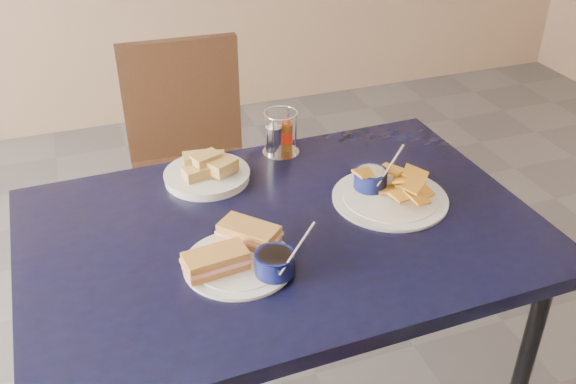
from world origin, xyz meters
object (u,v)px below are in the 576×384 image
object	(u,v)px
dining_table	(282,246)
chair_far	(189,150)
plantain_plate	(386,191)
condiment_caddy	(279,136)
bread_basket	(207,172)
sandwich_plate	(243,255)

from	to	relation	value
dining_table	chair_far	xyz separation A→B (m)	(-0.06, 0.88, -0.16)
plantain_plate	condiment_caddy	xyz separation A→B (m)	(-0.19, 0.33, 0.04)
dining_table	bread_basket	size ratio (longest dim) A/B	5.49
chair_far	condiment_caddy	bearing A→B (deg)	-71.08
condiment_caddy	bread_basket	bearing A→B (deg)	-162.14
sandwich_plate	condiment_caddy	xyz separation A→B (m)	(0.25, 0.47, 0.03)
bread_basket	sandwich_plate	bearing A→B (deg)	-91.84
dining_table	plantain_plate	distance (m)	0.32
chair_far	plantain_plate	world-z (taller)	chair_far
condiment_caddy	chair_far	bearing A→B (deg)	108.92
bread_basket	condiment_caddy	xyz separation A→B (m)	(0.24, 0.08, 0.03)
dining_table	plantain_plate	bearing A→B (deg)	6.54
dining_table	sandwich_plate	xyz separation A→B (m)	(-0.13, -0.11, 0.09)
sandwich_plate	plantain_plate	distance (m)	0.46
bread_basket	dining_table	bearing A→B (deg)	-66.96
dining_table	bread_basket	world-z (taller)	bread_basket
dining_table	chair_far	size ratio (longest dim) A/B	1.39
chair_far	bread_basket	xyz separation A→B (m)	(-0.06, -0.60, 0.25)
bread_basket	condiment_caddy	world-z (taller)	condiment_caddy
dining_table	bread_basket	bearing A→B (deg)	113.04
plantain_plate	condiment_caddy	distance (m)	0.38
sandwich_plate	bread_basket	bearing A→B (deg)	88.16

